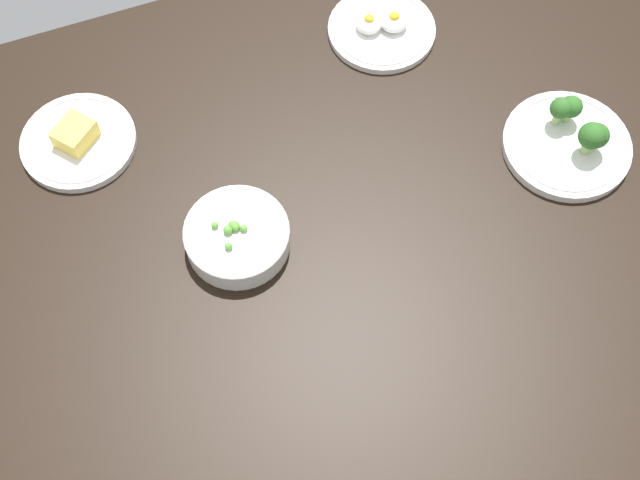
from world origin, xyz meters
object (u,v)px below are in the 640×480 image
plate_broccoli (570,140)px  plate_cheese (78,140)px  plate_eggs (382,28)px  bowl_peas (237,236)px

plate_broccoli → plate_cheese: (-75.08, 29.33, -0.85)cm
plate_broccoli → plate_eggs: (-19.16, 33.53, -0.91)cm
plate_broccoli → bowl_peas: size_ratio=1.29×
plate_cheese → plate_eggs: same height
bowl_peas → plate_broccoli: bearing=-2.5°
plate_cheese → plate_eggs: (55.91, 4.21, -0.05)cm
plate_cheese → bowl_peas: bowl_peas is taller
plate_eggs → bowl_peas: bowl_peas is taller
plate_broccoli → plate_eggs: size_ratio=1.10×
plate_broccoli → bowl_peas: 56.39cm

